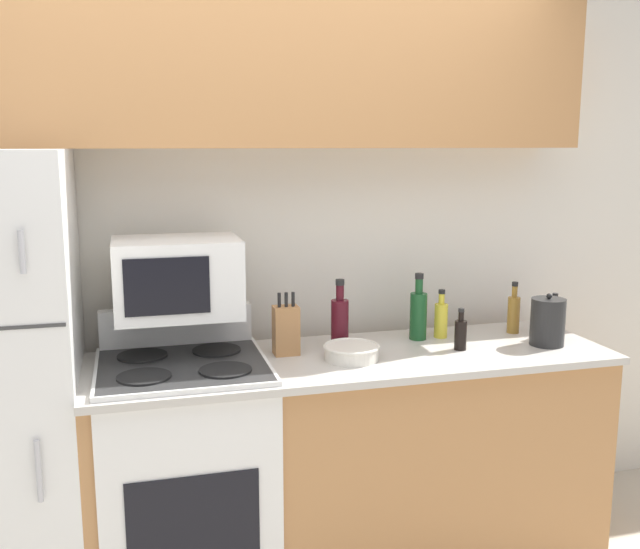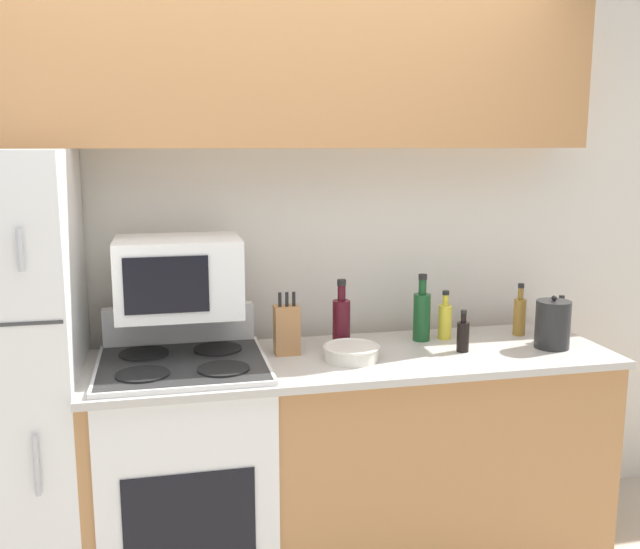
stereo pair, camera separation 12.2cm
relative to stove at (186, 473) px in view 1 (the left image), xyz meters
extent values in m
cube|color=silver|center=(0.35, 0.44, 0.78)|extent=(8.00, 0.05, 2.55)
cube|color=#B27A47|center=(0.70, 0.01, -0.04)|extent=(2.17, 0.62, 0.90)
cube|color=#BCB7AD|center=(0.70, -0.01, 0.43)|extent=(2.17, 0.66, 0.03)
cylinder|color=#B7B7BC|center=(-0.51, -0.31, 0.97)|extent=(0.02, 0.02, 0.14)
cylinder|color=#B7B7BC|center=(-0.51, -0.31, 0.22)|extent=(0.02, 0.02, 0.22)
cube|color=#B27A47|center=(0.35, 0.26, 1.61)|extent=(2.87, 0.31, 0.65)
cube|color=white|center=(0.00, 0.00, -0.02)|extent=(0.66, 0.62, 0.95)
cube|color=black|center=(0.00, -0.32, -0.03)|extent=(0.48, 0.01, 0.34)
cube|color=#2D2D2D|center=(0.00, 0.00, 0.45)|extent=(0.64, 0.60, 0.01)
cube|color=white|center=(0.00, 0.29, 0.54)|extent=(0.64, 0.06, 0.16)
cylinder|color=black|center=(-0.15, -0.14, 0.46)|extent=(0.20, 0.20, 0.01)
cylinder|color=black|center=(0.15, -0.14, 0.46)|extent=(0.20, 0.20, 0.01)
cylinder|color=black|center=(-0.15, 0.13, 0.46)|extent=(0.20, 0.20, 0.01)
cylinder|color=black|center=(0.15, 0.13, 0.46)|extent=(0.20, 0.20, 0.01)
cube|color=white|center=(0.00, 0.12, 0.78)|extent=(0.49, 0.36, 0.31)
cube|color=black|center=(-0.05, -0.06, 0.78)|extent=(0.32, 0.01, 0.22)
cube|color=#B27A47|center=(0.43, 0.08, 0.54)|extent=(0.10, 0.08, 0.20)
cylinder|color=black|center=(0.40, 0.07, 0.68)|extent=(0.01, 0.01, 0.06)
cylinder|color=black|center=(0.43, 0.07, 0.68)|extent=(0.01, 0.01, 0.06)
cylinder|color=black|center=(0.46, 0.07, 0.68)|extent=(0.01, 0.01, 0.06)
cylinder|color=silver|center=(0.67, -0.06, 0.47)|extent=(0.22, 0.22, 0.06)
torus|color=silver|center=(0.67, -0.06, 0.50)|extent=(0.23, 0.23, 0.01)
cylinder|color=#470F19|center=(0.67, 0.11, 0.55)|extent=(0.08, 0.08, 0.21)
cylinder|color=#470F19|center=(0.67, 0.11, 0.68)|extent=(0.03, 0.03, 0.07)
cylinder|color=black|center=(0.67, 0.11, 0.73)|extent=(0.04, 0.04, 0.02)
cylinder|color=black|center=(1.16, -0.05, 0.50)|extent=(0.05, 0.05, 0.13)
cylinder|color=black|center=(1.16, -0.05, 0.59)|extent=(0.02, 0.02, 0.04)
cylinder|color=black|center=(1.16, -0.05, 0.61)|extent=(0.03, 0.03, 0.01)
cylinder|color=olive|center=(1.52, 0.14, 0.52)|extent=(0.06, 0.06, 0.17)
cylinder|color=olive|center=(1.52, 0.14, 0.64)|extent=(0.03, 0.03, 0.05)
cylinder|color=black|center=(1.52, 0.14, 0.67)|extent=(0.03, 0.03, 0.02)
cylinder|color=gold|center=(1.17, 0.15, 0.52)|extent=(0.06, 0.06, 0.15)
cylinder|color=gold|center=(1.17, 0.15, 0.62)|extent=(0.03, 0.03, 0.05)
cylinder|color=black|center=(1.17, 0.15, 0.65)|extent=(0.03, 0.03, 0.02)
cylinder|color=red|center=(1.67, 0.04, 0.51)|extent=(0.05, 0.05, 0.14)
cylinder|color=red|center=(1.67, 0.04, 0.60)|extent=(0.02, 0.02, 0.04)
cylinder|color=black|center=(1.67, 0.04, 0.63)|extent=(0.02, 0.03, 0.02)
cylinder|color=#194C23|center=(1.05, 0.15, 0.55)|extent=(0.08, 0.08, 0.21)
cylinder|color=#194C23|center=(1.05, 0.15, 0.68)|extent=(0.03, 0.03, 0.07)
cylinder|color=black|center=(1.05, 0.15, 0.73)|extent=(0.04, 0.04, 0.02)
cylinder|color=black|center=(1.56, -0.08, 0.54)|extent=(0.15, 0.15, 0.21)
sphere|color=black|center=(1.56, -0.08, 0.66)|extent=(0.02, 0.02, 0.02)
camera|label=1|loc=(-0.18, -2.72, 1.31)|focal=40.00mm
camera|label=2|loc=(-0.06, -2.75, 1.31)|focal=40.00mm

